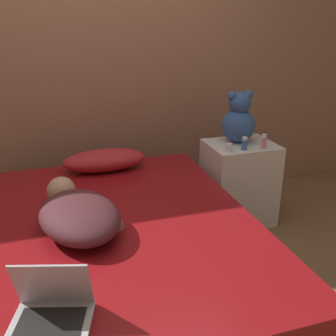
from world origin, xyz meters
TOP-DOWN VIEW (x-y plane):
  - ground_plane at (0.00, 0.00)m, footprint 12.00×12.00m
  - wall_back at (0.00, 1.26)m, footprint 8.00×0.06m
  - bed at (0.00, 0.00)m, footprint 1.52×1.96m
  - nightstand at (1.07, 0.63)m, footprint 0.50×0.42m
  - pillow at (0.07, 0.79)m, footprint 0.59×0.27m
  - person_lying at (-0.19, 0.00)m, footprint 0.50×0.76m
  - laptop at (-0.35, -0.66)m, footprint 0.34×0.31m
  - teddy_bear at (1.06, 0.68)m, footprint 0.25×0.25m
  - bottle_pink at (1.16, 0.48)m, footprint 0.04×0.04m
  - bottle_blue at (1.02, 0.49)m, footprint 0.04×0.04m
  - bottle_clear at (0.90, 0.50)m, footprint 0.05×0.05m

SIDE VIEW (x-z plane):
  - ground_plane at x=0.00m, z-range 0.00..0.00m
  - bed at x=0.00m, z-range 0.00..0.48m
  - nightstand at x=1.07m, z-range 0.00..0.63m
  - laptop at x=-0.35m, z-range 0.42..0.65m
  - pillow at x=0.07m, z-range 0.48..0.63m
  - person_lying at x=-0.19m, z-range 0.48..0.66m
  - bottle_clear at x=0.90m, z-range 0.63..0.69m
  - bottle_blue at x=1.02m, z-range 0.63..0.73m
  - bottle_pink at x=1.16m, z-range 0.63..0.74m
  - teddy_bear at x=1.06m, z-range 0.61..0.99m
  - wall_back at x=0.00m, z-range 0.00..2.60m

